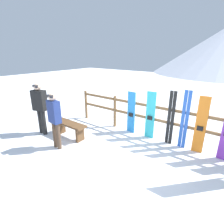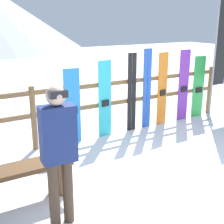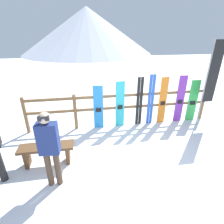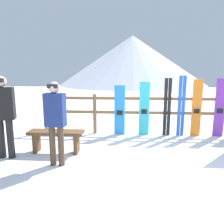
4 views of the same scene
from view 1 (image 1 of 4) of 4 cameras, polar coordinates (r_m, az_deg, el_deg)
ground_plane at (r=4.32m, az=0.78°, el=-17.86°), size 40.00×40.00×0.00m
fence at (r=5.55m, az=13.13°, el=-1.65°), size 5.90×0.10×1.14m
bench at (r=5.70m, az=-13.61°, el=-4.71°), size 1.21×0.36×0.49m
person_black at (r=6.03m, az=-22.48°, el=2.02°), size 0.49×0.35×1.69m
person_navy at (r=4.95m, az=-18.25°, el=-1.46°), size 0.38×0.23×1.60m
snowboard_blue at (r=5.81m, az=6.27°, el=-0.21°), size 0.30×0.08×1.39m
snowboard_cyan at (r=5.50m, az=12.38°, el=-1.14°), size 0.28×0.07×1.49m
ski_pair_black at (r=5.27m, az=18.63°, el=-1.94°), size 0.20×0.02×1.59m
ski_pair_blue at (r=5.17m, az=22.63°, el=-2.46°), size 0.19×0.02×1.66m
snowboard_orange at (r=5.11m, az=26.97°, el=-3.97°), size 0.27×0.08×1.56m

